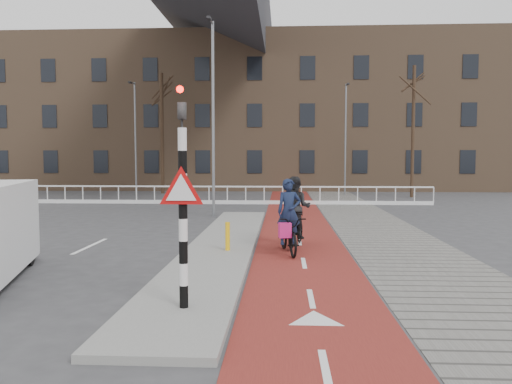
{
  "coord_description": "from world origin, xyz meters",
  "views": [
    {
      "loc": [
        0.98,
        -9.82,
        2.54
      ],
      "look_at": [
        0.19,
        5.0,
        1.5
      ],
      "focal_mm": 35.0,
      "sensor_mm": 36.0,
      "label": 1
    }
  ],
  "objects": [
    {
      "name": "ground",
      "position": [
        0.0,
        0.0,
        0.0
      ],
      "size": [
        120.0,
        120.0,
        0.0
      ],
      "primitive_type": "plane",
      "color": "#38383A",
      "rests_on": "ground"
    },
    {
      "name": "bike_lane",
      "position": [
        1.5,
        10.0,
        0.01
      ],
      "size": [
        2.5,
        60.0,
        0.01
      ],
      "primitive_type": "cube",
      "color": "maroon",
      "rests_on": "ground"
    },
    {
      "name": "sidewalk",
      "position": [
        4.3,
        10.0,
        0.01
      ],
      "size": [
        3.0,
        60.0,
        0.01
      ],
      "primitive_type": "cube",
      "color": "slate",
      "rests_on": "ground"
    },
    {
      "name": "curb_island",
      "position": [
        -0.7,
        4.0,
        0.06
      ],
      "size": [
        1.8,
        16.0,
        0.12
      ],
      "primitive_type": "cube",
      "color": "gray",
      "rests_on": "ground"
    },
    {
      "name": "traffic_signal",
      "position": [
        -0.6,
        -2.02,
        1.99
      ],
      "size": [
        0.8,
        0.8,
        3.68
      ],
      "color": "black",
      "rests_on": "curb_island"
    },
    {
      "name": "bollard",
      "position": [
        -0.44,
        2.95,
        0.49
      ],
      "size": [
        0.12,
        0.12,
        0.74
      ],
      "primitive_type": "cylinder",
      "color": "yellow",
      "rests_on": "curb_island"
    },
    {
      "name": "cyclist_near",
      "position": [
        1.15,
        3.18,
        0.67
      ],
      "size": [
        1.01,
        1.98,
        1.97
      ],
      "rotation": [
        0.0,
        0.0,
        0.19
      ],
      "color": "black",
      "rests_on": "bike_lane"
    },
    {
      "name": "cyclist_far",
      "position": [
        1.36,
        4.19,
        0.83
      ],
      "size": [
        0.98,
        1.92,
        1.99
      ],
      "rotation": [
        0.0,
        0.0,
        -0.23
      ],
      "color": "black",
      "rests_on": "bike_lane"
    },
    {
      "name": "railing",
      "position": [
        -5.0,
        17.0,
        0.31
      ],
      "size": [
        28.0,
        0.1,
        0.99
      ],
      "color": "silver",
      "rests_on": "ground"
    },
    {
      "name": "townhouse_row",
      "position": [
        -3.0,
        32.0,
        7.81
      ],
      "size": [
        46.0,
        10.0,
        15.9
      ],
      "color": "#7F6047",
      "rests_on": "ground"
    },
    {
      "name": "tree_mid",
      "position": [
        -7.39,
        24.63,
        4.17
      ],
      "size": [
        0.25,
        0.25,
        8.34
      ],
      "primitive_type": "cylinder",
      "color": "black",
      "rests_on": "ground"
    },
    {
      "name": "tree_right",
      "position": [
        9.19,
        22.22,
        4.13
      ],
      "size": [
        0.21,
        0.21,
        8.26
      ],
      "primitive_type": "cylinder",
      "color": "black",
      "rests_on": "ground"
    },
    {
      "name": "streetlight_near",
      "position": [
        -1.94,
        11.23,
        4.09
      ],
      "size": [
        0.12,
        0.12,
        8.18
      ],
      "primitive_type": "cylinder",
      "color": "slate",
      "rests_on": "ground"
    },
    {
      "name": "streetlight_left",
      "position": [
        -8.92,
        23.45,
        3.76
      ],
      "size": [
        0.12,
        0.12,
        7.53
      ],
      "primitive_type": "cylinder",
      "color": "slate",
      "rests_on": "ground"
    },
    {
      "name": "streetlight_right",
      "position": [
        5.19,
        23.96,
        3.7
      ],
      "size": [
        0.12,
        0.12,
        7.4
      ],
      "primitive_type": "cylinder",
      "color": "slate",
      "rests_on": "ground"
    }
  ]
}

